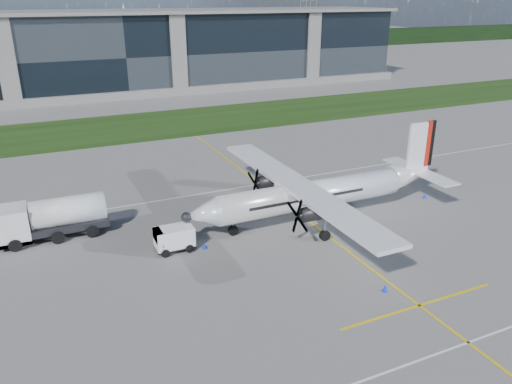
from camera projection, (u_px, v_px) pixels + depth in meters
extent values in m
plane|color=slate|center=(174.00, 137.00, 69.42)|extent=(400.00, 400.00, 0.00)
cube|color=#17320D|center=(159.00, 124.00, 76.17)|extent=(400.00, 18.00, 0.04)
cube|color=black|center=(117.00, 53.00, 100.47)|extent=(120.00, 20.00, 15.00)
cube|color=black|center=(83.00, 49.00, 152.84)|extent=(400.00, 6.00, 6.00)
cube|color=yellow|center=(297.00, 213.00, 45.22)|extent=(0.20, 70.00, 0.01)
imported|color=#F25907|center=(163.00, 244.00, 37.36)|extent=(0.80, 0.96, 2.03)
cone|color=#0D2FEB|center=(183.00, 242.00, 39.32)|extent=(0.36, 0.36, 0.50)
cone|color=#0D2FEB|center=(425.00, 196.00, 48.38)|extent=(0.36, 0.36, 0.50)
cone|color=#0D2FEB|center=(204.00, 245.00, 38.76)|extent=(0.36, 0.36, 0.50)
cone|color=#0D2FEB|center=(192.00, 233.00, 40.84)|extent=(0.36, 0.36, 0.50)
cone|color=#0D2FEB|center=(385.00, 288.00, 33.14)|extent=(0.36, 0.36, 0.50)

